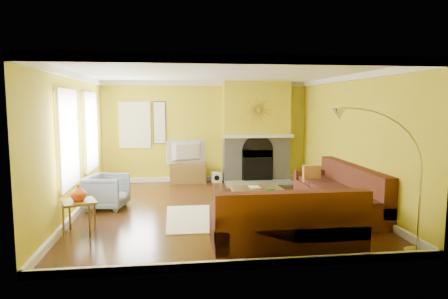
{
  "coord_description": "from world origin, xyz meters",
  "views": [
    {
      "loc": [
        -0.87,
        -7.81,
        2.11
      ],
      "look_at": [
        0.16,
        0.4,
        1.16
      ],
      "focal_mm": 32.0,
      "sensor_mm": 36.0,
      "label": 1
    }
  ],
  "objects": [
    {
      "name": "hearth",
      "position": [
        1.35,
        2.25,
        0.03
      ],
      "size": [
        1.8,
        0.7,
        0.06
      ],
      "primitive_type": "cube",
      "color": "gray",
      "rests_on": "floor"
    },
    {
      "name": "side_table",
      "position": [
        -2.41,
        -1.28,
        0.28
      ],
      "size": [
        0.65,
        0.65,
        0.55
      ],
      "primitive_type": null,
      "rotation": [
        0.0,
        0.0,
        0.37
      ],
      "color": "olive",
      "rests_on": "floor"
    },
    {
      "name": "coffee_table",
      "position": [
        0.79,
        -0.1,
        0.2
      ],
      "size": [
        1.08,
        1.08,
        0.4
      ],
      "primitive_type": null,
      "rotation": [
        0.0,
        0.0,
        0.05
      ],
      "color": "white",
      "rests_on": "floor"
    },
    {
      "name": "wall_front",
      "position": [
        0.0,
        -3.01,
        1.35
      ],
      "size": [
        5.5,
        0.02,
        2.7
      ],
      "primitive_type": "cube",
      "color": "gold",
      "rests_on": "ground"
    },
    {
      "name": "wall_back",
      "position": [
        0.0,
        3.01,
        1.35
      ],
      "size": [
        5.5,
        0.02,
        2.7
      ],
      "primitive_type": "cube",
      "color": "gold",
      "rests_on": "ground"
    },
    {
      "name": "vase",
      "position": [
        -2.41,
        -1.28,
        0.69
      ],
      "size": [
        0.29,
        0.29,
        0.27
      ],
      "primitive_type": "imported",
      "rotation": [
        0.0,
        0.0,
        0.15
      ],
      "color": "#D85021",
      "rests_on": "side_table"
    },
    {
      "name": "book",
      "position": [
        0.64,
        -0.0,
        0.42
      ],
      "size": [
        0.23,
        0.29,
        0.03
      ],
      "primitive_type": "imported",
      "rotation": [
        0.0,
        0.0,
        0.09
      ],
      "color": "white",
      "rests_on": "coffee_table"
    },
    {
      "name": "mantel",
      "position": [
        1.35,
        2.56,
        1.25
      ],
      "size": [
        1.92,
        0.22,
        0.08
      ],
      "primitive_type": "cube",
      "color": "white",
      "rests_on": "fireplace"
    },
    {
      "name": "ceiling",
      "position": [
        0.0,
        0.0,
        2.71
      ],
      "size": [
        5.5,
        6.0,
        0.02
      ],
      "primitive_type": "cube",
      "color": "white",
      "rests_on": "ground"
    },
    {
      "name": "sectional_sofa",
      "position": [
        1.2,
        -0.87,
        0.45
      ],
      "size": [
        3.09,
        3.66,
        0.9
      ],
      "primitive_type": null,
      "color": "#5B281D",
      "rests_on": "floor"
    },
    {
      "name": "subwoofer",
      "position": [
        0.25,
        2.77,
        0.13
      ],
      "size": [
        0.27,
        0.27,
        0.27
      ],
      "primitive_type": "cube",
      "color": "white",
      "rests_on": "floor"
    },
    {
      "name": "media_console",
      "position": [
        -0.52,
        2.76,
        0.26
      ],
      "size": [
        0.95,
        0.43,
        0.53
      ],
      "primitive_type": "cube",
      "color": "olive",
      "rests_on": "floor"
    },
    {
      "name": "crown_molding",
      "position": [
        0.0,
        0.0,
        2.64
      ],
      "size": [
        5.5,
        6.0,
        0.12
      ],
      "primitive_type": null,
      "color": "white",
      "rests_on": "ceiling"
    },
    {
      "name": "window_back",
      "position": [
        -1.9,
        2.96,
        1.55
      ],
      "size": [
        0.82,
        0.06,
        1.22
      ],
      "primitive_type": "cube",
      "color": "white",
      "rests_on": "wall_back"
    },
    {
      "name": "baseboard",
      "position": [
        0.0,
        0.0,
        0.06
      ],
      "size": [
        5.5,
        6.0,
        0.12
      ],
      "primitive_type": null,
      "color": "white",
      "rests_on": "floor"
    },
    {
      "name": "fireplace",
      "position": [
        1.35,
        2.8,
        1.35
      ],
      "size": [
        1.8,
        0.4,
        2.7
      ],
      "primitive_type": null,
      "color": "gray",
      "rests_on": "floor"
    },
    {
      "name": "arc_lamp",
      "position": [
        1.94,
        -2.8,
        1.02
      ],
      "size": [
        1.31,
        0.36,
        2.05
      ],
      "primitive_type": null,
      "color": "silver",
      "rests_on": "floor"
    },
    {
      "name": "wall_left",
      "position": [
        -2.76,
        0.0,
        1.35
      ],
      "size": [
        0.02,
        6.0,
        2.7
      ],
      "primitive_type": "cube",
      "color": "gold",
      "rests_on": "ground"
    },
    {
      "name": "wall_art",
      "position": [
        -1.25,
        2.97,
        1.6
      ],
      "size": [
        0.34,
        0.04,
        1.14
      ],
      "primitive_type": "cube",
      "color": "white",
      "rests_on": "wall_back"
    },
    {
      "name": "window_left_near",
      "position": [
        -2.72,
        1.3,
        1.5
      ],
      "size": [
        0.06,
        1.22,
        1.72
      ],
      "primitive_type": "cube",
      "color": "white",
      "rests_on": "wall_left"
    },
    {
      "name": "armchair",
      "position": [
        -2.23,
        0.29,
        0.35
      ],
      "size": [
        0.9,
        0.88,
        0.69
      ],
      "primitive_type": "imported",
      "rotation": [
        0.0,
        0.0,
        1.36
      ],
      "color": "gray",
      "rests_on": "floor"
    },
    {
      "name": "wall_right",
      "position": [
        2.76,
        0.0,
        1.35
      ],
      "size": [
        0.02,
        6.0,
        2.7
      ],
      "primitive_type": "cube",
      "color": "gold",
      "rests_on": "ground"
    },
    {
      "name": "sunburst",
      "position": [
        1.35,
        2.57,
        1.95
      ],
      "size": [
        0.7,
        0.04,
        0.7
      ],
      "primitive_type": null,
      "color": "olive",
      "rests_on": "fireplace"
    },
    {
      "name": "window_left_far",
      "position": [
        -2.72,
        -0.6,
        1.5
      ],
      "size": [
        0.06,
        1.22,
        1.72
      ],
      "primitive_type": "cube",
      "color": "white",
      "rests_on": "wall_left"
    },
    {
      "name": "floor",
      "position": [
        0.0,
        0.0,
        -0.01
      ],
      "size": [
        5.5,
        6.0,
        0.02
      ],
      "primitive_type": "cube",
      "color": "#4E2A10",
      "rests_on": "ground"
    },
    {
      "name": "tv",
      "position": [
        -0.52,
        2.76,
        0.84
      ],
      "size": [
        1.08,
        0.45,
        0.63
      ],
      "primitive_type": "imported",
      "rotation": [
        0.0,
        0.0,
        3.44
      ],
      "color": "black",
      "rests_on": "media_console"
    },
    {
      "name": "rug",
      "position": [
        0.17,
        -0.64,
        0.01
      ],
      "size": [
        2.4,
        1.8,
        0.02
      ],
      "primitive_type": "cube",
      "color": "beige",
      "rests_on": "floor"
    }
  ]
}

